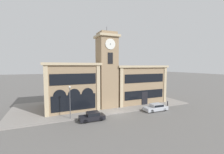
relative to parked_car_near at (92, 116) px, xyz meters
The scene contains 9 objects.
ground_plane 5.28m from the parked_car_near, 13.97° to the left, with size 300.00×300.00×0.00m, color #605E5B.
sidewalk_kerb 10.22m from the parked_car_near, 60.14° to the left, with size 37.08×15.17×0.15m.
clock_tower 10.83m from the parked_car_near, 51.22° to the left, with size 4.43×4.43×16.87m.
town_hall_left_wing 10.44m from the parked_car_near, 102.41° to the left, with size 10.67×10.67×9.39m.
town_hall_right_wing 16.83m from the parked_car_near, 35.05° to the left, with size 13.07×10.67×8.89m.
parked_car_near is the anchor object (origin of this frame).
parked_car_mid 12.90m from the parked_car_near, ahead, with size 4.79×1.94×1.40m.
street_lamp 4.83m from the parked_car_near, 146.92° to the left, with size 0.36×0.36×5.41m.
bollard 17.47m from the parked_car_near, ahead, with size 0.18×0.18×1.06m.
Camera 1 is at (-11.67, -24.13, 8.88)m, focal length 24.00 mm.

